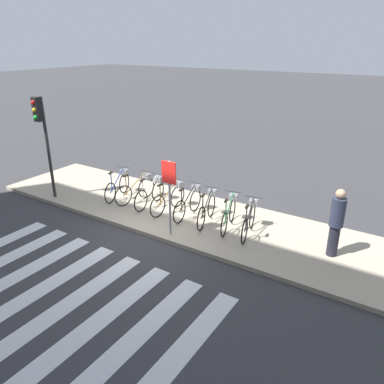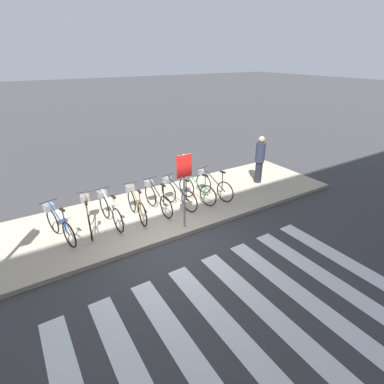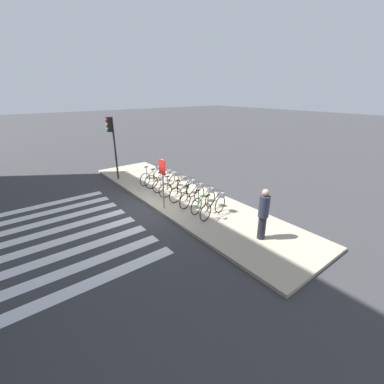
{
  "view_description": "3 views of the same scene",
  "coord_description": "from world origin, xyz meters",
  "px_view_note": "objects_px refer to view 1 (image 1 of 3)",
  "views": [
    {
      "loc": [
        6.04,
        -7.07,
        5.09
      ],
      "look_at": [
        0.68,
        1.27,
        1.07
      ],
      "focal_mm": 35.0,
      "sensor_mm": 36.0,
      "label": 1
    },
    {
      "loc": [
        -3.07,
        -5.95,
        4.55
      ],
      "look_at": [
        0.92,
        0.42,
        1.06
      ],
      "focal_mm": 28.0,
      "sensor_mm": 36.0,
      "label": 2
    },
    {
      "loc": [
        9.07,
        -4.8,
        4.74
      ],
      "look_at": [
        1.14,
        1.36,
        0.77
      ],
      "focal_mm": 24.0,
      "sensor_mm": 36.0,
      "label": 3
    }
  ],
  "objects_px": {
    "parked_bicycle_1": "(137,188)",
    "parked_bicycle_4": "(189,202)",
    "parked_bicycle_0": "(119,184)",
    "sign_post": "(169,186)",
    "parked_bicycle_5": "(208,208)",
    "parked_bicycle_3": "(170,198)",
    "traffic_light": "(42,127)",
    "pedestrian": "(336,221)",
    "parked_bicycle_7": "(249,219)",
    "parked_bicycle_2": "(151,192)",
    "parked_bicycle_6": "(229,213)"
  },
  "relations": [
    {
      "from": "parked_bicycle_3",
      "to": "sign_post",
      "type": "relative_size",
      "value": 0.79
    },
    {
      "from": "parked_bicycle_1",
      "to": "traffic_light",
      "type": "relative_size",
      "value": 0.49
    },
    {
      "from": "parked_bicycle_0",
      "to": "traffic_light",
      "type": "xyz_separation_m",
      "value": [
        -1.87,
        -1.3,
        1.98
      ]
    },
    {
      "from": "parked_bicycle_4",
      "to": "pedestrian",
      "type": "xyz_separation_m",
      "value": [
        4.23,
        0.02,
        0.48
      ]
    },
    {
      "from": "parked_bicycle_2",
      "to": "sign_post",
      "type": "distance_m",
      "value": 2.36
    },
    {
      "from": "parked_bicycle_5",
      "to": "parked_bicycle_7",
      "type": "bearing_deg",
      "value": -1.24
    },
    {
      "from": "parked_bicycle_0",
      "to": "parked_bicycle_5",
      "type": "xyz_separation_m",
      "value": [
        3.5,
        -0.01,
        0.0
      ]
    },
    {
      "from": "parked_bicycle_2",
      "to": "parked_bicycle_6",
      "type": "distance_m",
      "value": 2.84
    },
    {
      "from": "parked_bicycle_3",
      "to": "traffic_light",
      "type": "distance_m",
      "value": 4.65
    },
    {
      "from": "parked_bicycle_5",
      "to": "parked_bicycle_2",
      "type": "bearing_deg",
      "value": 178.33
    },
    {
      "from": "parked_bicycle_3",
      "to": "traffic_light",
      "type": "relative_size",
      "value": 0.49
    },
    {
      "from": "parked_bicycle_3",
      "to": "pedestrian",
      "type": "relative_size",
      "value": 0.94
    },
    {
      "from": "parked_bicycle_0",
      "to": "sign_post",
      "type": "xyz_separation_m",
      "value": [
        3.06,
        -1.25,
        0.99
      ]
    },
    {
      "from": "parked_bicycle_2",
      "to": "parked_bicycle_3",
      "type": "height_order",
      "value": "same"
    },
    {
      "from": "parked_bicycle_3",
      "to": "traffic_light",
      "type": "xyz_separation_m",
      "value": [
        -4.0,
        -1.31,
        1.98
      ]
    },
    {
      "from": "parked_bicycle_0",
      "to": "sign_post",
      "type": "height_order",
      "value": "sign_post"
    },
    {
      "from": "parked_bicycle_6",
      "to": "traffic_light",
      "type": "xyz_separation_m",
      "value": [
        -6.07,
        -1.32,
        1.98
      ]
    },
    {
      "from": "parked_bicycle_5",
      "to": "parked_bicycle_6",
      "type": "height_order",
      "value": "same"
    },
    {
      "from": "parked_bicycle_4",
      "to": "parked_bicycle_5",
      "type": "bearing_deg",
      "value": -4.35
    },
    {
      "from": "parked_bicycle_0",
      "to": "parked_bicycle_2",
      "type": "distance_m",
      "value": 1.36
    },
    {
      "from": "parked_bicycle_1",
      "to": "parked_bicycle_7",
      "type": "relative_size",
      "value": 1.01
    },
    {
      "from": "parked_bicycle_3",
      "to": "sign_post",
      "type": "xyz_separation_m",
      "value": [
        0.92,
        -1.26,
        0.99
      ]
    },
    {
      "from": "parked_bicycle_0",
      "to": "parked_bicycle_7",
      "type": "distance_m",
      "value": 4.85
    },
    {
      "from": "parked_bicycle_2",
      "to": "parked_bicycle_6",
      "type": "bearing_deg",
      "value": -0.74
    },
    {
      "from": "parked_bicycle_3",
      "to": "parked_bicycle_6",
      "type": "xyz_separation_m",
      "value": [
        2.07,
        0.01,
        0.0
      ]
    },
    {
      "from": "parked_bicycle_0",
      "to": "traffic_light",
      "type": "height_order",
      "value": "traffic_light"
    },
    {
      "from": "parked_bicycle_1",
      "to": "sign_post",
      "type": "height_order",
      "value": "sign_post"
    },
    {
      "from": "traffic_light",
      "to": "parked_bicycle_5",
      "type": "bearing_deg",
      "value": 13.58
    },
    {
      "from": "parked_bicycle_4",
      "to": "parked_bicycle_6",
      "type": "distance_m",
      "value": 1.38
    },
    {
      "from": "parked_bicycle_4",
      "to": "parked_bicycle_1",
      "type": "bearing_deg",
      "value": 179.46
    },
    {
      "from": "parked_bicycle_2",
      "to": "parked_bicycle_3",
      "type": "xyz_separation_m",
      "value": [
        0.77,
        -0.05,
        0.0
      ]
    },
    {
      "from": "parked_bicycle_4",
      "to": "parked_bicycle_5",
      "type": "height_order",
      "value": "same"
    },
    {
      "from": "parked_bicycle_4",
      "to": "parked_bicycle_3",
      "type": "bearing_deg",
      "value": -176.96
    },
    {
      "from": "pedestrian",
      "to": "parked_bicycle_3",
      "type": "bearing_deg",
      "value": -179.37
    },
    {
      "from": "parked_bicycle_2",
      "to": "parked_bicycle_1",
      "type": "bearing_deg",
      "value": 179.21
    },
    {
      "from": "parked_bicycle_2",
      "to": "parked_bicycle_7",
      "type": "bearing_deg",
      "value": -1.51
    },
    {
      "from": "parked_bicycle_5",
      "to": "pedestrian",
      "type": "xyz_separation_m",
      "value": [
        3.55,
        0.07,
        0.48
      ]
    },
    {
      "from": "parked_bicycle_7",
      "to": "sign_post",
      "type": "distance_m",
      "value": 2.39
    },
    {
      "from": "parked_bicycle_6",
      "to": "parked_bicycle_0",
      "type": "bearing_deg",
      "value": -179.73
    },
    {
      "from": "traffic_light",
      "to": "parked_bicycle_6",
      "type": "bearing_deg",
      "value": 12.3
    },
    {
      "from": "parked_bicycle_0",
      "to": "parked_bicycle_2",
      "type": "height_order",
      "value": "same"
    },
    {
      "from": "parked_bicycle_3",
      "to": "parked_bicycle_7",
      "type": "bearing_deg",
      "value": -0.92
    },
    {
      "from": "parked_bicycle_3",
      "to": "traffic_light",
      "type": "height_order",
      "value": "traffic_light"
    },
    {
      "from": "traffic_light",
      "to": "parked_bicycle_2",
      "type": "bearing_deg",
      "value": 22.85
    },
    {
      "from": "parked_bicycle_1",
      "to": "pedestrian",
      "type": "xyz_separation_m",
      "value": [
        6.29,
        -0.0,
        0.48
      ]
    },
    {
      "from": "parked_bicycle_0",
      "to": "parked_bicycle_1",
      "type": "relative_size",
      "value": 0.99
    },
    {
      "from": "parked_bicycle_1",
      "to": "parked_bicycle_2",
      "type": "height_order",
      "value": "same"
    },
    {
      "from": "parked_bicycle_1",
      "to": "parked_bicycle_4",
      "type": "distance_m",
      "value": 2.06
    },
    {
      "from": "parked_bicycle_1",
      "to": "parked_bicycle_7",
      "type": "xyz_separation_m",
      "value": [
        4.09,
        -0.1,
        0.0
      ]
    },
    {
      "from": "parked_bicycle_1",
      "to": "traffic_light",
      "type": "bearing_deg",
      "value": -152.53
    }
  ]
}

